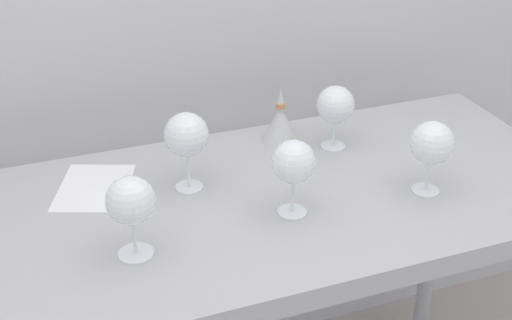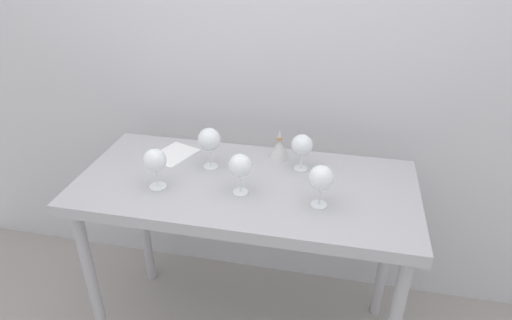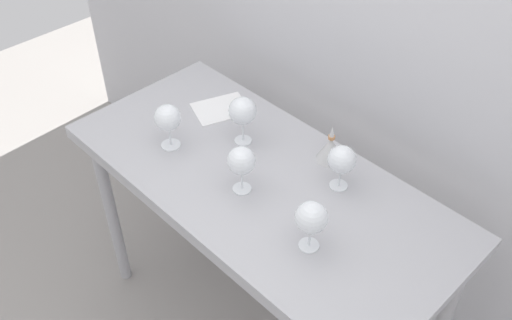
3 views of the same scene
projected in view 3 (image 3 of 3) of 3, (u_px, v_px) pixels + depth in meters
back_wall at (366, 18)px, 1.91m from camera, size 3.80×0.04×2.60m
steel_counter at (260, 199)px, 1.99m from camera, size 1.40×0.65×0.90m
wine_glass_far_right at (342, 160)px, 1.81m from camera, size 0.09×0.09×0.16m
wine_glass_near_left at (168, 119)px, 1.96m from camera, size 0.09×0.09×0.17m
wine_glass_near_right at (311, 218)px, 1.62m from camera, size 0.10×0.10×0.17m
wine_glass_far_left at (243, 112)px, 1.97m from camera, size 0.10×0.10×0.18m
wine_glass_near_center at (241, 161)px, 1.80m from camera, size 0.09×0.09×0.17m
tasting_sheet_upper at (221, 108)px, 2.20m from camera, size 0.22×0.25×0.00m
decanter_funnel at (330, 148)px, 1.96m from camera, size 0.09×0.09×0.14m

